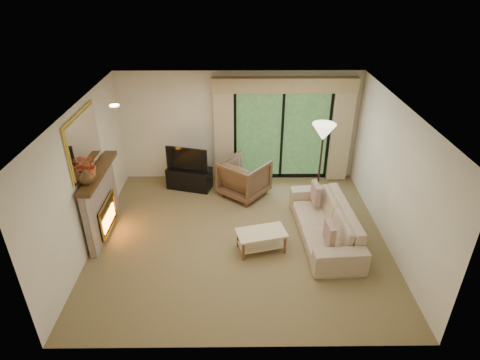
{
  "coord_description": "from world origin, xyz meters",
  "views": [
    {
      "loc": [
        -0.06,
        -6.24,
        4.7
      ],
      "look_at": [
        0.0,
        0.3,
        1.1
      ],
      "focal_mm": 30.0,
      "sensor_mm": 36.0,
      "label": 1
    }
  ],
  "objects_px": {
    "media_console": "(190,178)",
    "armchair": "(244,178)",
    "sofa": "(325,222)",
    "coffee_table": "(261,241)"
  },
  "relations": [
    {
      "from": "armchair",
      "to": "sofa",
      "type": "xyz_separation_m",
      "value": [
        1.5,
        -1.62,
        -0.08
      ]
    },
    {
      "from": "media_console",
      "to": "sofa",
      "type": "bearing_deg",
      "value": -19.88
    },
    {
      "from": "media_console",
      "to": "sofa",
      "type": "height_order",
      "value": "sofa"
    },
    {
      "from": "media_console",
      "to": "armchair",
      "type": "bearing_deg",
      "value": 0.91
    },
    {
      "from": "sofa",
      "to": "coffee_table",
      "type": "xyz_separation_m",
      "value": [
        -1.23,
        -0.38,
        -0.15
      ]
    },
    {
      "from": "armchair",
      "to": "sofa",
      "type": "bearing_deg",
      "value": 171.3
    },
    {
      "from": "media_console",
      "to": "armchair",
      "type": "height_order",
      "value": "armchair"
    },
    {
      "from": "coffee_table",
      "to": "media_console",
      "type": "bearing_deg",
      "value": 109.73
    },
    {
      "from": "armchair",
      "to": "media_console",
      "type": "bearing_deg",
      "value": 24.24
    },
    {
      "from": "media_console",
      "to": "coffee_table",
      "type": "bearing_deg",
      "value": -41.2
    }
  ]
}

